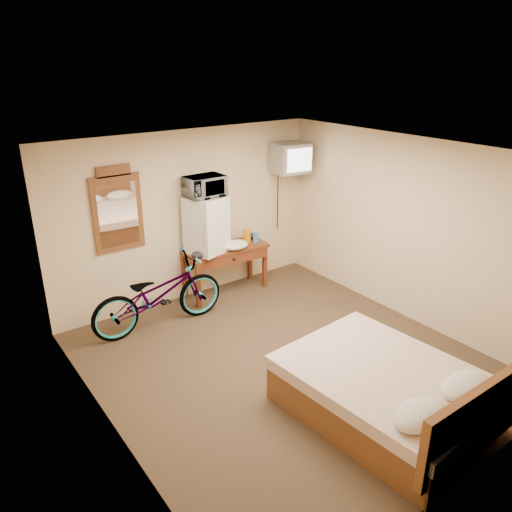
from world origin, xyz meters
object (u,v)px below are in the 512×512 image
at_px(blue_cup, 256,237).
at_px(crt_television, 290,158).
at_px(wall_mirror, 117,210).
at_px(bicycle, 158,294).
at_px(bed, 390,393).
at_px(desk, 227,255).
at_px(mini_fridge, 206,225).
at_px(microwave, 205,186).

relative_size(blue_cup, crt_television, 0.25).
bearing_deg(wall_mirror, bicycle, -70.62).
distance_m(bicycle, bed, 3.23).
bearing_deg(desk, bicycle, -165.76).
distance_m(mini_fridge, microwave, 0.56).
bearing_deg(mini_fridge, bicycle, -159.37).
height_order(microwave, bicycle, microwave).
height_order(mini_fridge, bed, mini_fridge).
xyz_separation_m(desk, mini_fridge, (-0.30, 0.05, 0.54)).
distance_m(desk, bed, 3.40).
bearing_deg(wall_mirror, mini_fridge, -10.59).
bearing_deg(bed, bicycle, 109.02).
bearing_deg(wall_mirror, crt_television, -5.26).
bearing_deg(wall_mirror, blue_cup, -9.00).
xyz_separation_m(blue_cup, bed, (-0.76, -3.33, -0.53)).
bearing_deg(bicycle, bed, -158.85).
bearing_deg(microwave, bed, -90.11).
xyz_separation_m(desk, wall_mirror, (-1.51, 0.27, 0.92)).
xyz_separation_m(mini_fridge, bicycle, (-1.00, -0.38, -0.68)).
bearing_deg(crt_television, blue_cup, -174.50).
distance_m(mini_fridge, wall_mirror, 1.29).
distance_m(microwave, blue_cup, 1.22).
xyz_separation_m(wall_mirror, bed, (1.26, -3.65, -1.25)).
xyz_separation_m(microwave, bicycle, (-1.00, -0.38, -1.25)).
xyz_separation_m(microwave, blue_cup, (0.81, -0.09, -0.90)).
bearing_deg(bicycle, desk, -73.63).
distance_m(blue_cup, bicycle, 1.87).
distance_m(microwave, bicycle, 1.64).
relative_size(mini_fridge, blue_cup, 5.26).
distance_m(mini_fridge, bicycle, 1.27).
bearing_deg(crt_television, wall_mirror, 174.74).
xyz_separation_m(wall_mirror, bicycle, (0.21, -0.60, -1.06)).
distance_m(microwave, crt_television, 1.54).
relative_size(microwave, blue_cup, 3.44).
height_order(wall_mirror, bicycle, wall_mirror).
height_order(desk, bicycle, bicycle).
xyz_separation_m(blue_cup, wall_mirror, (-2.02, 0.32, 0.71)).
height_order(mini_fridge, crt_television, crt_television).
height_order(microwave, crt_television, crt_television).
height_order(blue_cup, bicycle, bicycle).
relative_size(mini_fridge, crt_television, 1.32).
bearing_deg(mini_fridge, desk, -8.48).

